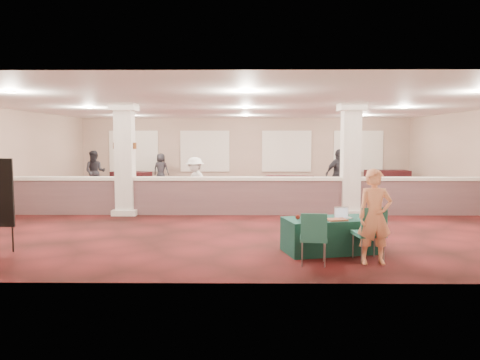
{
  "coord_description": "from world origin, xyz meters",
  "views": [
    {
      "loc": [
        -0.03,
        -14.95,
        2.19
      ],
      "look_at": [
        -0.17,
        -2.0,
        1.06
      ],
      "focal_mm": 35.0,
      "sensor_mm": 36.0,
      "label": 1
    }
  ],
  "objects_px": {
    "conf_chair_side": "(314,234)",
    "attendee_a": "(95,172)",
    "near_table": "(329,235)",
    "attendee_b": "(195,182)",
    "conf_chair_main": "(371,229)",
    "far_table_front_right": "(374,190)",
    "far_table_back_right": "(387,179)",
    "attendee_c": "(338,175)",
    "far_table_front_center": "(186,194)",
    "attendee_d": "(161,169)",
    "far_table_back_center": "(288,186)",
    "far_table_front_left": "(91,196)",
    "far_table_back_left": "(131,179)",
    "woman": "(375,217)"
  },
  "relations": [
    {
      "from": "far_table_front_left",
      "to": "attendee_a",
      "type": "distance_m",
      "value": 3.88
    },
    {
      "from": "conf_chair_side",
      "to": "far_table_front_left",
      "type": "distance_m",
      "value": 9.61
    },
    {
      "from": "conf_chair_side",
      "to": "attendee_a",
      "type": "height_order",
      "value": "attendee_a"
    },
    {
      "from": "conf_chair_side",
      "to": "attendee_c",
      "type": "relative_size",
      "value": 0.51
    },
    {
      "from": "far_table_front_right",
      "to": "attendee_d",
      "type": "distance_m",
      "value": 10.01
    },
    {
      "from": "far_table_back_right",
      "to": "attendee_a",
      "type": "height_order",
      "value": "attendee_a"
    },
    {
      "from": "conf_chair_side",
      "to": "attendee_b",
      "type": "bearing_deg",
      "value": 119.06
    },
    {
      "from": "far_table_front_right",
      "to": "attendee_a",
      "type": "xyz_separation_m",
      "value": [
        -10.8,
        2.05,
        0.51
      ]
    },
    {
      "from": "woman",
      "to": "attendee_c",
      "type": "distance_m",
      "value": 8.64
    },
    {
      "from": "far_table_front_center",
      "to": "far_table_back_right",
      "type": "height_order",
      "value": "far_table_back_right"
    },
    {
      "from": "conf_chair_main",
      "to": "far_table_back_right",
      "type": "bearing_deg",
      "value": 63.62
    },
    {
      "from": "near_table",
      "to": "far_table_front_center",
      "type": "bearing_deg",
      "value": 105.24
    },
    {
      "from": "near_table",
      "to": "attendee_b",
      "type": "bearing_deg",
      "value": 104.93
    },
    {
      "from": "conf_chair_main",
      "to": "attendee_d",
      "type": "xyz_separation_m",
      "value": [
        -6.21,
        13.71,
        0.17
      ]
    },
    {
      "from": "near_table",
      "to": "attendee_c",
      "type": "xyz_separation_m",
      "value": [
        1.7,
        7.73,
        0.59
      ]
    },
    {
      "from": "far_table_back_center",
      "to": "attendee_d",
      "type": "bearing_deg",
      "value": 146.14
    },
    {
      "from": "attendee_d",
      "to": "near_table",
      "type": "bearing_deg",
      "value": 126.28
    },
    {
      "from": "attendee_d",
      "to": "conf_chair_side",
      "type": "bearing_deg",
      "value": 123.22
    },
    {
      "from": "near_table",
      "to": "far_table_back_center",
      "type": "relative_size",
      "value": 0.92
    },
    {
      "from": "far_table_back_right",
      "to": "attendee_d",
      "type": "relative_size",
      "value": 1.24
    },
    {
      "from": "woman",
      "to": "attendee_b",
      "type": "distance_m",
      "value": 7.87
    },
    {
      "from": "attendee_a",
      "to": "far_table_front_right",
      "type": "bearing_deg",
      "value": -17.92
    },
    {
      "from": "conf_chair_side",
      "to": "far_table_front_right",
      "type": "relative_size",
      "value": 0.53
    },
    {
      "from": "far_table_front_center",
      "to": "far_table_front_right",
      "type": "bearing_deg",
      "value": 11.72
    },
    {
      "from": "conf_chair_main",
      "to": "conf_chair_side",
      "type": "relative_size",
      "value": 1.07
    },
    {
      "from": "near_table",
      "to": "woman",
      "type": "distance_m",
      "value": 1.17
    },
    {
      "from": "conf_chair_main",
      "to": "attendee_a",
      "type": "height_order",
      "value": "attendee_a"
    },
    {
      "from": "far_table_back_center",
      "to": "far_table_front_center",
      "type": "bearing_deg",
      "value": -144.39
    },
    {
      "from": "far_table_front_center",
      "to": "far_table_back_center",
      "type": "xyz_separation_m",
      "value": [
        3.66,
        2.62,
        0.03
      ]
    },
    {
      "from": "near_table",
      "to": "attendee_a",
      "type": "bearing_deg",
      "value": 114.34
    },
    {
      "from": "attendee_b",
      "to": "attendee_d",
      "type": "height_order",
      "value": "attendee_b"
    },
    {
      "from": "attendee_c",
      "to": "conf_chair_main",
      "type": "bearing_deg",
      "value": -124.52
    },
    {
      "from": "far_table_front_center",
      "to": "attendee_b",
      "type": "height_order",
      "value": "attendee_b"
    },
    {
      "from": "far_table_back_left",
      "to": "far_table_back_right",
      "type": "height_order",
      "value": "far_table_back_right"
    },
    {
      "from": "far_table_front_right",
      "to": "far_table_back_right",
      "type": "relative_size",
      "value": 0.92
    },
    {
      "from": "far_table_back_right",
      "to": "attendee_c",
      "type": "distance_m",
      "value": 5.76
    },
    {
      "from": "conf_chair_side",
      "to": "attendee_a",
      "type": "relative_size",
      "value": 0.54
    },
    {
      "from": "far_table_back_right",
      "to": "attendee_b",
      "type": "xyz_separation_m",
      "value": [
        -8.14,
        -6.5,
        0.42
      ]
    },
    {
      "from": "far_table_front_right",
      "to": "attendee_a",
      "type": "distance_m",
      "value": 11.0
    },
    {
      "from": "far_table_front_right",
      "to": "far_table_back_right",
      "type": "height_order",
      "value": "far_table_back_right"
    },
    {
      "from": "far_table_front_left",
      "to": "attendee_c",
      "type": "xyz_separation_m",
      "value": [
        8.42,
        1.43,
        0.6
      ]
    },
    {
      "from": "woman",
      "to": "far_table_front_right",
      "type": "relative_size",
      "value": 0.96
    },
    {
      "from": "conf_chair_side",
      "to": "far_table_back_right",
      "type": "relative_size",
      "value": 0.49
    },
    {
      "from": "conf_chair_main",
      "to": "far_table_back_left",
      "type": "relative_size",
      "value": 0.58
    },
    {
      "from": "far_table_front_left",
      "to": "attendee_b",
      "type": "bearing_deg",
      "value": -4.93
    },
    {
      "from": "far_table_back_left",
      "to": "attendee_b",
      "type": "height_order",
      "value": "attendee_b"
    },
    {
      "from": "far_table_front_right",
      "to": "attendee_a",
      "type": "height_order",
      "value": "attendee_a"
    },
    {
      "from": "far_table_front_left",
      "to": "attendee_d",
      "type": "height_order",
      "value": "attendee_d"
    },
    {
      "from": "far_table_back_center",
      "to": "attendee_a",
      "type": "distance_m",
      "value": 7.88
    },
    {
      "from": "woman",
      "to": "far_table_back_right",
      "type": "bearing_deg",
      "value": 68.93
    }
  ]
}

